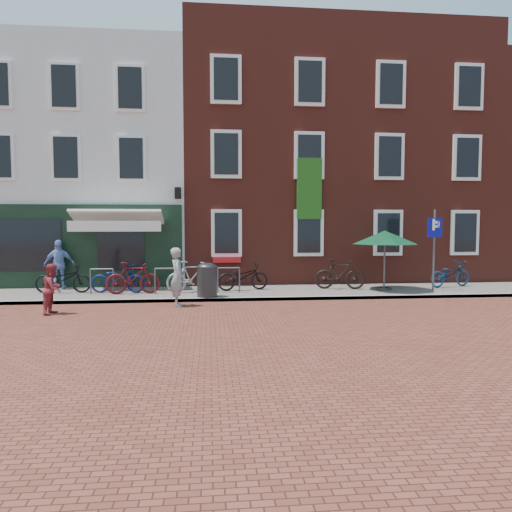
{
  "coord_description": "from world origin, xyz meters",
  "views": [
    {
      "loc": [
        -0.12,
        -13.96,
        2.29
      ],
      "look_at": [
        1.37,
        1.0,
        1.3
      ],
      "focal_mm": 33.01,
      "sensor_mm": 36.0,
      "label": 1
    }
  ],
  "objects": [
    {
      "name": "sidewalk",
      "position": [
        1.0,
        1.5,
        0.05
      ],
      "size": [
        24.0,
        3.0,
        0.1
      ],
      "primitive_type": "cube",
      "color": "slate",
      "rests_on": "ground"
    },
    {
      "name": "building_stucco",
      "position": [
        -5.0,
        7.0,
        4.5
      ],
      "size": [
        8.0,
        8.0,
        9.0
      ],
      "primitive_type": "cube",
      "color": "silver",
      "rests_on": "ground"
    },
    {
      "name": "woman",
      "position": [
        -1.02,
        -0.64,
        0.83
      ],
      "size": [
        0.5,
        0.66,
        1.66
      ],
      "primitive_type": "imported",
      "rotation": [
        0.0,
        0.0,
        1.75
      ],
      "color": "gray",
      "rests_on": "ground"
    },
    {
      "name": "boy",
      "position": [
        -4.13,
        -1.49,
        0.65
      ],
      "size": [
        0.57,
        0.69,
        1.3
      ],
      "primitive_type": "imported",
      "rotation": [
        0.0,
        0.0,
        1.44
      ],
      "color": "maroon",
      "rests_on": "ground"
    },
    {
      "name": "bicycle_6",
      "position": [
        8.34,
        1.79,
        0.56
      ],
      "size": [
        1.85,
        1.1,
        0.92
      ],
      "primitive_type": "imported",
      "rotation": [
        0.0,
        0.0,
        1.87
      ],
      "color": "navy",
      "rests_on": "sidewalk"
    },
    {
      "name": "bicycle_4",
      "position": [
        1.0,
        1.7,
        0.56
      ],
      "size": [
        1.84,
        0.98,
        0.92
      ],
      "primitive_type": "imported",
      "rotation": [
        0.0,
        0.0,
        1.79
      ],
      "color": "black",
      "rests_on": "sidewalk"
    },
    {
      "name": "parasol",
      "position": [
        5.75,
        1.3,
        1.96
      ],
      "size": [
        2.23,
        2.23,
        2.1
      ],
      "color": "#4C4C4F",
      "rests_on": "sidewalk"
    },
    {
      "name": "bicycle_5",
      "position": [
        4.31,
        1.64,
        0.61
      ],
      "size": [
        1.76,
        0.84,
        1.02
      ],
      "primitive_type": "imported",
      "rotation": [
        0.0,
        0.0,
        1.35
      ],
      "color": "black",
      "rests_on": "sidewalk"
    },
    {
      "name": "building_brick_mid",
      "position": [
        2.0,
        7.0,
        5.0
      ],
      "size": [
        6.0,
        8.0,
        10.0
      ],
      "primitive_type": "cube",
      "color": "maroon",
      "rests_on": "ground"
    },
    {
      "name": "ground",
      "position": [
        0.0,
        0.0,
        0.0
      ],
      "size": [
        80.0,
        80.0,
        0.0
      ],
      "primitive_type": "plane",
      "color": "brown"
    },
    {
      "name": "bicycle_1",
      "position": [
        -2.53,
        1.17,
        0.61
      ],
      "size": [
        1.73,
        0.59,
        1.02
      ],
      "primitive_type": "imported",
      "rotation": [
        0.0,
        0.0,
        1.64
      ],
      "color": "#560C13",
      "rests_on": "sidewalk"
    },
    {
      "name": "litter_bin",
      "position": [
        -0.19,
        0.3,
        0.67
      ],
      "size": [
        0.61,
        0.61,
        1.11
      ],
      "color": "#303033",
      "rests_on": "sidewalk"
    },
    {
      "name": "parking_sign",
      "position": [
        7.38,
        1.1,
        1.82
      ],
      "size": [
        0.5,
        0.07,
        2.71
      ],
      "color": "#4C4C4F",
      "rests_on": "sidewalk"
    },
    {
      "name": "building_brick_right",
      "position": [
        8.0,
        7.0,
        5.0
      ],
      "size": [
        6.0,
        8.0,
        10.0
      ],
      "primitive_type": "cube",
      "color": "maroon",
      "rests_on": "ground"
    },
    {
      "name": "bicycle_2",
      "position": [
        -3.06,
        1.49,
        0.56
      ],
      "size": [
        1.8,
        0.77,
        0.92
      ],
      "primitive_type": "imported",
      "rotation": [
        0.0,
        0.0,
        1.48
      ],
      "color": "#0B1758",
      "rests_on": "sidewalk"
    },
    {
      "name": "cafe_person",
      "position": [
        -5.22,
        2.6,
        0.94
      ],
      "size": [
        1.03,
        0.52,
        1.68
      ],
      "primitive_type": "imported",
      "rotation": [
        0.0,
        0.0,
        3.26
      ],
      "color": "#7494D2",
      "rests_on": "sidewalk"
    },
    {
      "name": "bicycle_0",
      "position": [
        -4.81,
        1.63,
        0.56
      ],
      "size": [
        1.75,
        0.61,
        0.92
      ],
      "primitive_type": "imported",
      "rotation": [
        0.0,
        0.0,
        1.57
      ],
      "color": "black",
      "rests_on": "sidewalk"
    },
    {
      "name": "bicycle_3",
      "position": [
        -0.68,
        1.41,
        0.61
      ],
      "size": [
        1.76,
        0.88,
        1.02
      ],
      "primitive_type": "imported",
      "rotation": [
        0.0,
        0.0,
        1.82
      ],
      "color": "gray",
      "rests_on": "sidewalk"
    }
  ]
}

